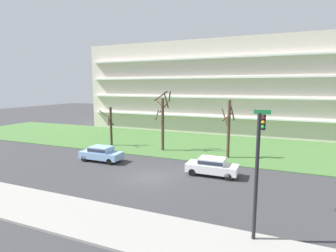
% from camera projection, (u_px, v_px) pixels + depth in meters
% --- Properties ---
extents(ground, '(160.00, 160.00, 0.00)m').
position_uv_depth(ground, '(150.00, 177.00, 22.82)').
color(ground, '#38383A').
extents(sidewalk_curb_near, '(80.00, 4.00, 0.15)m').
position_uv_depth(sidewalk_curb_near, '(88.00, 219.00, 15.50)').
color(sidewalk_curb_near, '#99968E').
rests_on(sidewalk_curb_near, ground).
extents(grass_lawn_strip, '(80.00, 16.00, 0.08)m').
position_uv_depth(grass_lawn_strip, '(196.00, 144.00, 35.60)').
color(grass_lawn_strip, '#477238').
rests_on(grass_lawn_strip, ground).
extents(apartment_building, '(45.81, 13.44, 15.09)m').
position_uv_depth(apartment_building, '(220.00, 87.00, 47.52)').
color(apartment_building, beige).
rests_on(apartment_building, ground).
extents(tree_far_left, '(2.01, 1.43, 5.09)m').
position_uv_depth(tree_far_left, '(111.00, 125.00, 34.47)').
color(tree_far_left, '#423023').
rests_on(tree_far_left, ground).
extents(tree_left, '(2.46, 2.10, 7.21)m').
position_uv_depth(tree_left, '(163.00, 119.00, 31.71)').
color(tree_left, '#4C3828').
rests_on(tree_left, ground).
extents(tree_center, '(1.44, 1.63, 6.29)m').
position_uv_depth(tree_center, '(229.00, 128.00, 28.44)').
color(tree_center, '#4C3828').
rests_on(tree_center, ground).
extents(sedan_white_near_left, '(4.40, 1.80, 1.57)m').
position_uv_depth(sedan_white_near_left, '(212.00, 166.00, 23.15)').
color(sedan_white_near_left, white).
rests_on(sedan_white_near_left, ground).
extents(sedan_blue_center_left, '(4.42, 1.85, 1.57)m').
position_uv_depth(sedan_blue_center_left, '(101.00, 153.00, 27.57)').
color(sedan_blue_center_left, '#8CB2E0').
rests_on(sedan_blue_center_left, ground).
extents(traffic_signal_mast, '(0.90, 4.15, 6.47)m').
position_uv_depth(traffic_signal_mast, '(259.00, 151.00, 13.92)').
color(traffic_signal_mast, black).
rests_on(traffic_signal_mast, ground).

